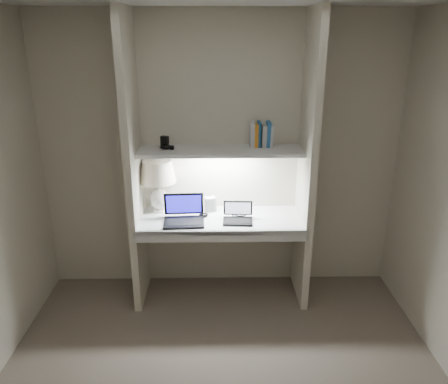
{
  "coord_description": "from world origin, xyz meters",
  "views": [
    {
      "loc": [
        -0.03,
        -2.29,
        2.3
      ],
      "look_at": [
        0.02,
        1.05,
        1.08
      ],
      "focal_mm": 35.0,
      "sensor_mm": 36.0,
      "label": 1
    }
  ],
  "objects_px": {
    "table_lamp": "(158,177)",
    "book_row": "(261,135)",
    "laptop_netbook": "(238,216)",
    "speaker": "(210,204)",
    "laptop_main": "(184,215)"
  },
  "relations": [
    {
      "from": "laptop_netbook",
      "to": "book_row",
      "type": "distance_m",
      "value": 0.74
    },
    {
      "from": "table_lamp",
      "to": "speaker",
      "type": "distance_m",
      "value": 0.53
    },
    {
      "from": "table_lamp",
      "to": "book_row",
      "type": "bearing_deg",
      "value": 2.23
    },
    {
      "from": "table_lamp",
      "to": "laptop_netbook",
      "type": "xyz_separation_m",
      "value": [
        0.7,
        -0.23,
        -0.28
      ]
    },
    {
      "from": "speaker",
      "to": "book_row",
      "type": "xyz_separation_m",
      "value": [
        0.45,
        0.05,
        0.63
      ]
    },
    {
      "from": "speaker",
      "to": "book_row",
      "type": "height_order",
      "value": "book_row"
    },
    {
      "from": "table_lamp",
      "to": "book_row",
      "type": "relative_size",
      "value": 2.22
    },
    {
      "from": "table_lamp",
      "to": "speaker",
      "type": "xyz_separation_m",
      "value": [
        0.46,
        -0.02,
        -0.25
      ]
    },
    {
      "from": "table_lamp",
      "to": "book_row",
      "type": "xyz_separation_m",
      "value": [
        0.91,
        0.04,
        0.37
      ]
    },
    {
      "from": "laptop_main",
      "to": "book_row",
      "type": "relative_size",
      "value": 1.66
    },
    {
      "from": "speaker",
      "to": "laptop_main",
      "type": "bearing_deg",
      "value": -157.27
    },
    {
      "from": "laptop_netbook",
      "to": "speaker",
      "type": "relative_size",
      "value": 1.93
    },
    {
      "from": "laptop_netbook",
      "to": "speaker",
      "type": "bearing_deg",
      "value": 141.74
    },
    {
      "from": "laptop_main",
      "to": "laptop_netbook",
      "type": "xyz_separation_m",
      "value": [
        0.46,
        -0.0,
        -0.01
      ]
    },
    {
      "from": "laptop_main",
      "to": "table_lamp",
      "type": "bearing_deg",
      "value": 132.88
    }
  ]
}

